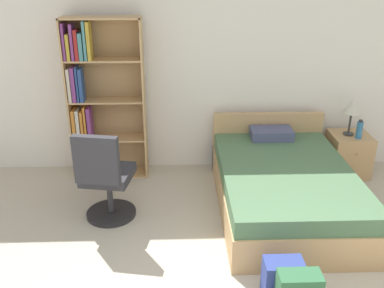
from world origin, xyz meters
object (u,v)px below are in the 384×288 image
at_px(bookshelf, 96,101).
at_px(office_chair, 105,179).
at_px(bed, 283,185).
at_px(nightstand, 348,154).
at_px(water_bottle, 359,130).
at_px(backpack_blue, 283,283).
at_px(table_lamp, 352,108).

height_order(bookshelf, office_chair, bookshelf).
distance_m(bookshelf, bed, 2.39).
bearing_deg(bed, nightstand, 37.99).
height_order(bookshelf, bed, bookshelf).
bearing_deg(water_bottle, bookshelf, 176.33).
relative_size(water_bottle, backpack_blue, 0.64).
bearing_deg(table_lamp, bed, -140.68).
xyz_separation_m(bookshelf, office_chair, (0.23, -1.07, -0.50)).
relative_size(bookshelf, table_lamp, 4.32).
xyz_separation_m(bookshelf, table_lamp, (3.09, -0.08, -0.10)).
xyz_separation_m(bed, backpack_blue, (-0.32, -1.41, -0.10)).
bearing_deg(nightstand, bed, -142.01).
bearing_deg(backpack_blue, office_chair, 141.79).
bearing_deg(bed, table_lamp, 39.32).
bearing_deg(backpack_blue, bookshelf, 127.98).
bearing_deg(water_bottle, bed, -147.30).
height_order(bookshelf, water_bottle, bookshelf).
relative_size(bookshelf, bed, 0.93).
bearing_deg(table_lamp, nightstand, -14.57).
relative_size(nightstand, water_bottle, 2.25).
bearing_deg(water_bottle, office_chair, -163.58).
bearing_deg(bed, backpack_blue, -102.77).
xyz_separation_m(bookshelf, water_bottle, (3.16, -0.20, -0.33)).
xyz_separation_m(bed, table_lamp, (0.98, 0.80, 0.60)).
xyz_separation_m(office_chair, water_bottle, (2.93, 0.86, 0.16)).
xyz_separation_m(bookshelf, bed, (2.11, -0.88, -0.70)).
distance_m(water_bottle, backpack_blue, 2.54).
relative_size(office_chair, water_bottle, 4.35).
distance_m(bookshelf, nightstand, 3.21).
bearing_deg(bookshelf, water_bottle, -3.67).
relative_size(office_chair, nightstand, 1.94).
height_order(office_chair, table_lamp, office_chair).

